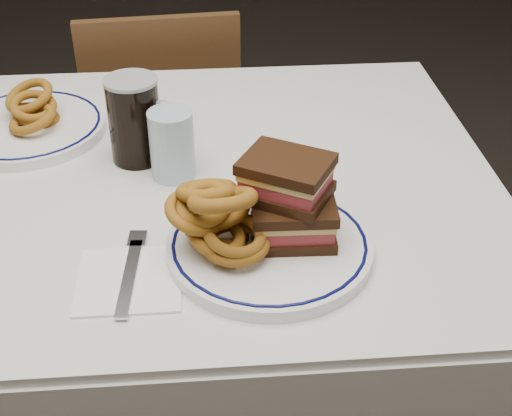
{
  "coord_description": "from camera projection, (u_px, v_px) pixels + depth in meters",
  "views": [
    {
      "loc": [
        0.15,
        -1.01,
        1.37
      ],
      "look_at": [
        0.22,
        -0.23,
        0.83
      ],
      "focal_mm": 50.0,
      "sensor_mm": 36.0,
      "label": 1
    }
  ],
  "objects": [
    {
      "name": "far_plate",
      "position": [
        26.0,
        127.0,
        1.29
      ],
      "size": [
        0.28,
        0.28,
        0.02
      ],
      "color": "white",
      "rests_on": "dining_table"
    },
    {
      "name": "dining_table",
      "position": [
        120.0,
        229.0,
        1.23
      ],
      "size": [
        1.27,
        0.87,
        0.75
      ],
      "color": "silver",
      "rests_on": "floor"
    },
    {
      "name": "reuben_sandwich",
      "position": [
        290.0,
        199.0,
        0.97
      ],
      "size": [
        0.15,
        0.14,
        0.12
      ],
      "color": "black",
      "rests_on": "main_plate"
    },
    {
      "name": "onion_rings_main",
      "position": [
        217.0,
        216.0,
        0.95
      ],
      "size": [
        0.14,
        0.14,
        0.14
      ],
      "color": "brown",
      "rests_on": "main_plate"
    },
    {
      "name": "onion_rings_far",
      "position": [
        33.0,
        109.0,
        1.28
      ],
      "size": [
        0.11,
        0.14,
        0.09
      ],
      "color": "brown",
      "rests_on": "far_plate"
    },
    {
      "name": "water_glass",
      "position": [
        172.0,
        144.0,
        1.14
      ],
      "size": [
        0.07,
        0.07,
        0.11
      ],
      "primitive_type": "cylinder",
      "color": "#A6C2D6",
      "rests_on": "dining_table"
    },
    {
      "name": "main_plate",
      "position": [
        269.0,
        246.0,
        1.0
      ],
      "size": [
        0.29,
        0.29,
        0.02
      ],
      "color": "white",
      "rests_on": "dining_table"
    },
    {
      "name": "ketchup_ramekin",
      "position": [
        259.0,
        193.0,
        1.06
      ],
      "size": [
        0.05,
        0.05,
        0.03
      ],
      "color": "white",
      "rests_on": "main_plate"
    },
    {
      "name": "chair_far",
      "position": [
        165.0,
        141.0,
        1.9
      ],
      "size": [
        0.41,
        0.41,
        0.82
      ],
      "color": "#472F16",
      "rests_on": "floor"
    },
    {
      "name": "beer_mug",
      "position": [
        136.0,
        119.0,
        1.18
      ],
      "size": [
        0.13,
        0.09,
        0.15
      ],
      "color": "black",
      "rests_on": "dining_table"
    },
    {
      "name": "napkin_fork",
      "position": [
        130.0,
        278.0,
        0.95
      ],
      "size": [
        0.14,
        0.18,
        0.01
      ],
      "color": "white",
      "rests_on": "dining_table"
    }
  ]
}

